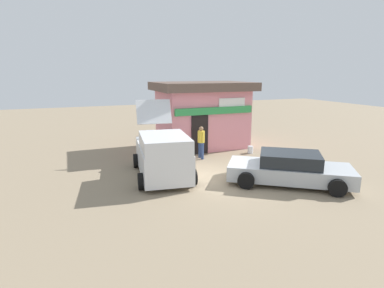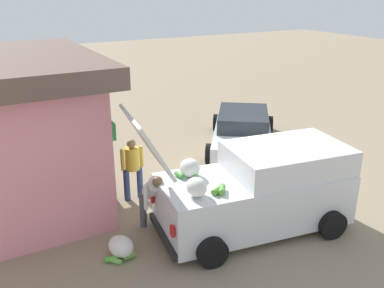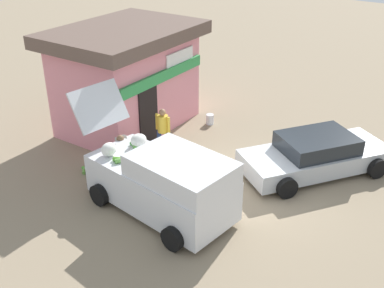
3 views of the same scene
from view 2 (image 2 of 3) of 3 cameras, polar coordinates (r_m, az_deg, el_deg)
ground_plane at (r=11.89m, az=6.83°, el=-4.40°), size 60.00×60.00×0.00m
storefront_bar at (r=10.55m, az=-22.49°, el=1.67°), size 5.16×3.75×3.58m
delivery_van at (r=9.23m, az=9.00°, el=-6.01°), size 2.58×4.84×2.87m
parked_sedan at (r=13.87m, az=6.84°, el=1.87°), size 4.67×4.05×1.19m
vendor_standing at (r=10.38m, az=-8.04°, el=-2.84°), size 0.35×0.57×1.58m
customer_bending at (r=9.09m, az=-5.33°, el=-6.76°), size 0.73×0.57×1.38m
unloaded_banana_pile at (r=8.67m, az=-9.55°, el=-13.58°), size 0.68×0.65×0.39m
paint_bucket at (r=13.11m, az=-12.13°, el=-1.37°), size 0.28×0.28×0.38m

